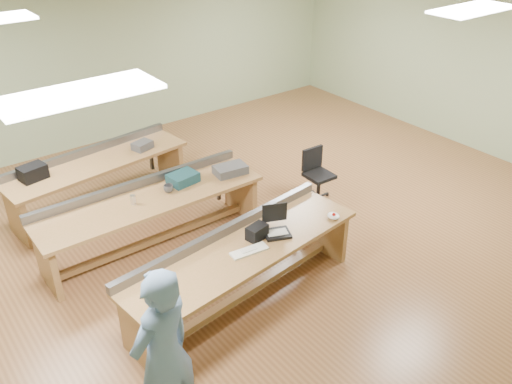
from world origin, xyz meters
The scene contains 21 objects.
floor centered at (0.00, 0.00, 0.00)m, with size 10.00×10.00×0.00m, color brown.
ceiling centered at (0.00, 0.00, 3.00)m, with size 10.00×10.00×0.00m, color silver.
wall_back centered at (0.00, 4.00, 1.50)m, with size 10.00×0.04×3.00m, color #8EA079.
wall_right centered at (5.00, 0.00, 1.50)m, with size 0.04×8.00×3.00m, color #8EA079.
fluor_panels centered at (0.00, 0.00, 2.97)m, with size 6.20×3.50×0.03m.
workbench_front centered at (-0.89, -1.30, 0.56)m, with size 3.12×1.16×0.86m.
workbench_mid centered at (-1.21, 0.34, 0.56)m, with size 3.07×0.84×0.86m.
workbench_back centered at (-1.34, 1.76, 0.55)m, with size 2.82×1.05×0.86m.
person centered at (-2.45, -2.33, 0.89)m, with size 0.65×0.43×1.79m, color slate.
laptop_base centered at (-0.42, -1.35, 0.77)m, with size 0.30×0.25×0.03m, color black.
laptop_screen centered at (-0.38, -1.24, 0.99)m, with size 0.30×0.01×0.24m, color black.
keyboard centered at (-0.89, -1.43, 0.76)m, with size 0.44×0.15×0.03m, color silver.
trackball_mouse centered at (0.35, -1.49, 0.78)m, with size 0.14×0.16×0.07m, color white.
camera_bag centered at (-0.65, -1.26, 0.83)m, with size 0.25×0.16×0.17m, color black.
task_chair centered at (1.40, -0.11, 0.30)m, with size 0.47×0.47×0.83m.
parts_bin_teal centered at (-0.65, 0.41, 0.82)m, with size 0.39×0.29×0.14m, color #13363E.
parts_bin_grey centered at (0.02, 0.23, 0.81)m, with size 0.45×0.29×0.12m, color #3E3E41.
mug centered at (-0.94, 0.30, 0.80)m, with size 0.13×0.13×0.10m, color #3E3E41.
drinks_can centered at (-1.45, 0.30, 0.81)m, with size 0.07×0.07×0.13m, color silver.
storage_box_back centered at (-2.25, 1.75, 0.85)m, with size 0.35×0.25×0.20m, color black.
tray_back centered at (-0.60, 1.72, 0.81)m, with size 0.29×0.21×0.12m, color #3E3E41.
Camera 1 is at (-3.79, -5.36, 4.35)m, focal length 38.00 mm.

